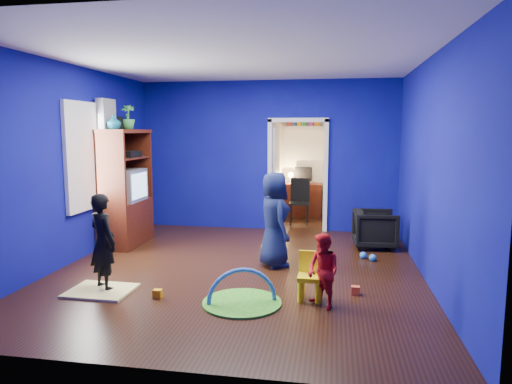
% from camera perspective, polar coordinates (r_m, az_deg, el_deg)
% --- Properties ---
extents(floor, '(5.00, 5.50, 0.01)m').
position_cam_1_polar(floor, '(6.50, -2.21, -9.70)').
color(floor, black).
rests_on(floor, ground).
extents(ceiling, '(5.00, 5.50, 0.01)m').
position_cam_1_polar(ceiling, '(6.27, -2.35, 16.47)').
color(ceiling, white).
rests_on(ceiling, wall_back).
extents(wall_back, '(5.00, 0.02, 2.90)m').
position_cam_1_polar(wall_back, '(8.92, 1.39, 4.54)').
color(wall_back, '#0C0B7B').
rests_on(wall_back, floor).
extents(wall_front, '(5.00, 0.02, 2.90)m').
position_cam_1_polar(wall_front, '(3.59, -11.42, -0.35)').
color(wall_front, '#0C0B7B').
rests_on(wall_front, floor).
extents(wall_left, '(0.02, 5.50, 2.90)m').
position_cam_1_polar(wall_left, '(7.17, -22.26, 3.19)').
color(wall_left, '#0C0B7B').
rests_on(wall_left, floor).
extents(wall_right, '(0.02, 5.50, 2.90)m').
position_cam_1_polar(wall_right, '(6.21, 20.95, 2.64)').
color(wall_right, '#0C0B7B').
rests_on(wall_right, floor).
extents(alcove, '(1.00, 1.75, 2.50)m').
position_cam_1_polar(alcove, '(9.74, 5.64, 3.59)').
color(alcove, silver).
rests_on(alcove, floor).
extents(armchair, '(0.74, 0.72, 0.63)m').
position_cam_1_polar(armchair, '(7.86, 14.67, -4.50)').
color(armchair, black).
rests_on(armchair, floor).
extents(child_black, '(0.52, 0.48, 1.19)m').
position_cam_1_polar(child_black, '(5.88, -18.60, -5.94)').
color(child_black, black).
rests_on(child_black, floor).
extents(child_navy, '(0.69, 0.79, 1.36)m').
position_cam_1_polar(child_navy, '(6.53, 2.29, -3.45)').
color(child_navy, '#0E1735').
rests_on(child_navy, floor).
extents(toddler_red, '(0.50, 0.51, 0.83)m').
position_cam_1_polar(toddler_red, '(5.12, 8.39, -9.75)').
color(toddler_red, red).
rests_on(toddler_red, floor).
extents(vase, '(0.28, 0.28, 0.24)m').
position_cam_1_polar(vase, '(7.73, -17.38, 8.36)').
color(vase, '#0B4B5F').
rests_on(vase, tv_armoire).
extents(potted_plant, '(0.31, 0.31, 0.42)m').
position_cam_1_polar(potted_plant, '(8.20, -15.74, 9.01)').
color(potted_plant, '#338C3B').
rests_on(potted_plant, tv_armoire).
extents(tv_armoire, '(0.58, 1.14, 1.96)m').
position_cam_1_polar(tv_armoire, '(8.05, -16.10, 0.53)').
color(tv_armoire, '#3F100A').
rests_on(tv_armoire, floor).
extents(crt_tv, '(0.46, 0.70, 0.54)m').
position_cam_1_polar(crt_tv, '(8.03, -15.86, 0.81)').
color(crt_tv, silver).
rests_on(crt_tv, tv_armoire).
extents(yellow_blanket, '(0.76, 0.61, 0.03)m').
position_cam_1_polar(yellow_blanket, '(5.96, -18.81, -11.60)').
color(yellow_blanket, '#F2E07A').
rests_on(yellow_blanket, floor).
extents(hopper_ball, '(0.36, 0.36, 0.36)m').
position_cam_1_polar(hopper_ball, '(6.89, 2.13, -7.12)').
color(hopper_ball, yellow).
rests_on(hopper_ball, floor).
extents(kid_chair, '(0.29, 0.29, 0.50)m').
position_cam_1_polar(kid_chair, '(5.37, 6.78, -10.74)').
color(kid_chair, yellow).
rests_on(kid_chair, floor).
extents(play_mat, '(0.90, 0.90, 0.02)m').
position_cam_1_polar(play_mat, '(5.30, -1.76, -13.66)').
color(play_mat, green).
rests_on(play_mat, floor).
extents(toy_arch, '(0.77, 0.33, 0.80)m').
position_cam_1_polar(toy_arch, '(5.30, -1.76, -13.58)').
color(toy_arch, '#3F8CD8').
rests_on(toy_arch, floor).
extents(window_left, '(0.03, 0.95, 1.55)m').
position_cam_1_polar(window_left, '(7.45, -20.78, 4.18)').
color(window_left, white).
rests_on(window_left, wall_left).
extents(curtain, '(0.14, 0.42, 2.40)m').
position_cam_1_polar(curtain, '(7.90, -17.94, 2.30)').
color(curtain, slate).
rests_on(curtain, floor).
extents(doorway, '(1.16, 0.10, 2.10)m').
position_cam_1_polar(doorway, '(8.89, 5.22, 1.91)').
color(doorway, white).
rests_on(doorway, floor).
extents(study_desk, '(0.88, 0.44, 0.75)m').
position_cam_1_polar(study_desk, '(10.47, 5.83, -0.95)').
color(study_desk, '#3D140A').
rests_on(study_desk, floor).
extents(desk_monitor, '(0.40, 0.05, 0.32)m').
position_cam_1_polar(desk_monitor, '(10.52, 5.91, 2.25)').
color(desk_monitor, black).
rests_on(desk_monitor, study_desk).
extents(desk_lamp, '(0.14, 0.14, 0.14)m').
position_cam_1_polar(desk_lamp, '(10.48, 4.36, 2.14)').
color(desk_lamp, '#FFD88C').
rests_on(desk_lamp, study_desk).
extents(folding_chair, '(0.40, 0.40, 0.92)m').
position_cam_1_polar(folding_chair, '(9.51, 5.44, -1.30)').
color(folding_chair, black).
rests_on(folding_chair, floor).
extents(book_shelf, '(0.88, 0.24, 0.04)m').
position_cam_1_polar(book_shelf, '(10.46, 5.99, 8.09)').
color(book_shelf, white).
rests_on(book_shelf, study_desk).
extents(toy_0, '(0.10, 0.08, 0.10)m').
position_cam_1_polar(toy_0, '(5.69, 12.31, -11.92)').
color(toy_0, '#EE5627').
rests_on(toy_0, floor).
extents(toy_1, '(0.11, 0.11, 0.11)m').
position_cam_1_polar(toy_1, '(7.11, 14.37, -7.93)').
color(toy_1, '#2581D7').
rests_on(toy_1, floor).
extents(toy_2, '(0.10, 0.08, 0.10)m').
position_cam_1_polar(toy_2, '(5.58, -12.19, -12.32)').
color(toy_2, orange).
rests_on(toy_2, floor).
extents(toy_3, '(0.11, 0.11, 0.11)m').
position_cam_1_polar(toy_3, '(6.63, 8.08, -8.93)').
color(toy_3, green).
rests_on(toy_3, floor).
extents(toy_4, '(0.10, 0.08, 0.10)m').
position_cam_1_polar(toy_4, '(6.34, 7.05, -9.73)').
color(toy_4, '#C4499E').
rests_on(toy_4, floor).
extents(toy_5, '(0.11, 0.11, 0.11)m').
position_cam_1_polar(toy_5, '(7.22, 13.26, -7.67)').
color(toy_5, blue).
rests_on(toy_5, floor).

